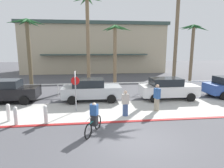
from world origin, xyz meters
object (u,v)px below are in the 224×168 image
Objects in this scene: palm_tree_2 at (27,36)px; bollard_3 at (8,112)px; palm_tree_3 at (88,24)px; palm_tree_4 at (115,39)px; car_black_0 at (7,91)px; car_white_2 at (168,88)px; bollard_0 at (16,116)px; palm_tree_5 at (178,14)px; palm_tree_6 at (193,38)px; pedestrian_0 at (157,99)px; stop_sign_bike_lane at (75,86)px; bollard_2 at (46,114)px; cyclist_teal_0 at (94,119)px; car_silver_1 at (91,90)px; pedestrian_1 at (125,104)px.

bollard_3 is at bearing -81.22° from palm_tree_2.
palm_tree_3 reaches higher than palm_tree_4.
car_white_2 is (12.18, -0.56, 0.00)m from car_black_0.
palm_tree_3 reaches higher than bollard_0.
palm_tree_6 is (2.86, 1.83, -2.27)m from palm_tree_5.
palm_tree_5 is at bearing 17.61° from car_black_0.
pedestrian_0 reaches higher than car_white_2.
palm_tree_5 is at bearing 37.20° from stop_sign_bike_lane.
palm_tree_2 reaches higher than car_black_0.
cyclist_teal_0 is at bearing -29.67° from bollard_2.
pedestrian_0 is at bearing -5.84° from stop_sign_bike_lane.
bollard_0 is 10.74m from car_white_2.
palm_tree_6 reaches higher than stop_sign_bike_lane.
bollard_0 is 0.23× the size of car_white_2.
car_silver_1 is 5.64m from cyclist_teal_0.
pedestrian_1 is at bearing 8.05° from bollard_2.
palm_tree_6 is 10.15m from car_white_2.
bollard_0 is 17.33m from palm_tree_5.
palm_tree_3 is at bearing 42.81° from car_black_0.
palm_tree_3 is (2.28, 10.11, 5.83)m from bollard_2.
stop_sign_bike_lane is at bearing -95.53° from palm_tree_3.
bollard_3 is 12.59m from palm_tree_4.
car_black_0 is 10.83m from pedestrian_0.
palm_tree_4 reaches higher than pedestrian_1.
stop_sign_bike_lane is 0.39× the size of palm_tree_6.
palm_tree_4 is 11.08m from car_black_0.
pedestrian_0 is (1.54, -8.62, -4.12)m from palm_tree_4.
stop_sign_bike_lane is 0.41× the size of palm_tree_4.
car_white_2 is at bearing 22.01° from bollard_0.
cyclist_teal_0 is (4.62, -1.99, 0.18)m from bollard_3.
bollard_0 is at bearing -148.01° from stop_sign_bike_lane.
palm_tree_4 reaches higher than cyclist_teal_0.
bollard_3 is (-0.59, 0.59, 0.00)m from bollard_0.
bollard_0 is 12.31m from palm_tree_3.
bollard_2 is at bearing -50.47° from car_black_0.
bollard_2 is at bearing -171.95° from pedestrian_1.
car_white_2 is at bearing 55.46° from pedestrian_0.
palm_tree_4 is 3.64× the size of pedestrian_0.
car_silver_1 is 5.06m from pedestrian_0.
cyclist_teal_0 is at bearing -132.63° from pedestrian_1.
car_silver_1 is at bearing 119.18° from pedestrian_1.
car_silver_1 is (-2.61, -5.72, -4.05)m from palm_tree_4.
car_black_0 is 6.20m from car_silver_1.
cyclist_teal_0 is at bearing -61.46° from palm_tree_2.
cyclist_teal_0 is (1.05, -3.26, -0.98)m from stop_sign_bike_lane.
stop_sign_bike_lane is 16.18m from palm_tree_6.
bollard_2 is (1.50, 0.04, 0.00)m from bollard_0.
palm_tree_2 is 5.92m from palm_tree_3.
cyclist_teal_0 is at bearing -129.38° from palm_tree_5.
car_white_2 is at bearing 18.05° from bollard_3.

